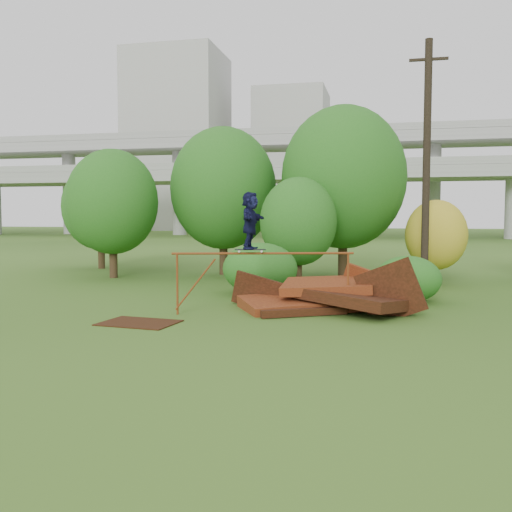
% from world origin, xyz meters
% --- Properties ---
extents(ground, '(240.00, 240.00, 0.00)m').
position_xyz_m(ground, '(0.00, 0.00, 0.00)').
color(ground, '#2D5116').
rests_on(ground, ground).
extents(scrap_pile, '(5.91, 3.64, 2.01)m').
position_xyz_m(scrap_pile, '(1.16, 2.50, 0.40)').
color(scrap_pile, '#49170D').
rests_on(scrap_pile, ground).
extents(grind_rail, '(4.95, 1.39, 1.74)m').
position_xyz_m(grind_rail, '(-0.48, 1.50, 1.40)').
color(grind_rail, brown).
rests_on(grind_rail, ground).
extents(skateboard, '(0.90, 0.45, 0.09)m').
position_xyz_m(skateboard, '(-0.83, 1.41, 1.82)').
color(skateboard, black).
rests_on(skateboard, grind_rail).
extents(skater, '(0.51, 1.50, 1.60)m').
position_xyz_m(skater, '(-0.83, 1.41, 2.64)').
color(skater, '#101235').
rests_on(skater, skateboard).
extents(flat_plate, '(2.05, 1.57, 0.03)m').
position_xyz_m(flat_plate, '(-3.30, -0.60, 0.01)').
color(flat_plate, black).
rests_on(flat_plate, ground).
extents(tree_0, '(4.06, 4.06, 5.73)m').
position_xyz_m(tree_0, '(-9.00, 9.28, 3.39)').
color(tree_0, black).
rests_on(tree_0, ground).
extents(tree_1, '(4.98, 4.98, 6.92)m').
position_xyz_m(tree_1, '(-4.60, 11.77, 4.06)').
color(tree_1, black).
rests_on(tree_1, ground).
extents(tree_2, '(3.05, 3.05, 4.30)m').
position_xyz_m(tree_2, '(-0.52, 8.33, 2.54)').
color(tree_2, black).
rests_on(tree_2, ground).
extents(tree_3, '(5.50, 5.50, 7.63)m').
position_xyz_m(tree_3, '(1.00, 11.55, 4.46)').
color(tree_3, black).
rests_on(tree_3, ground).
extents(tree_4, '(2.48, 2.48, 3.42)m').
position_xyz_m(tree_4, '(4.87, 10.09, 1.99)').
color(tree_4, black).
rests_on(tree_4, ground).
extents(tree_6, '(3.96, 3.96, 5.54)m').
position_xyz_m(tree_6, '(-11.72, 13.31, 3.25)').
color(tree_6, black).
rests_on(tree_6, ground).
extents(shrub_left, '(2.64, 2.44, 1.83)m').
position_xyz_m(shrub_left, '(-1.42, 5.37, 0.92)').
color(shrub_left, '#164F15').
rests_on(shrub_left, ground).
extents(shrub_right, '(2.11, 1.93, 1.49)m').
position_xyz_m(shrub_right, '(3.58, 4.65, 0.75)').
color(shrub_right, '#164F15').
rests_on(shrub_right, ground).
extents(utility_pole, '(1.40, 0.28, 9.28)m').
position_xyz_m(utility_pole, '(4.31, 8.30, 4.71)').
color(utility_pole, black).
rests_on(utility_pole, ground).
extents(freeway_overpass, '(160.00, 15.00, 13.70)m').
position_xyz_m(freeway_overpass, '(0.00, 62.92, 10.32)').
color(freeway_overpass, gray).
rests_on(freeway_overpass, ground).
extents(building_left, '(18.00, 16.00, 35.00)m').
position_xyz_m(building_left, '(-38.00, 95.00, 17.50)').
color(building_left, '#9E9E99').
rests_on(building_left, ground).
extents(building_right, '(14.00, 14.00, 28.00)m').
position_xyz_m(building_right, '(-16.00, 102.00, 14.00)').
color(building_right, '#9E9E99').
rests_on(building_right, ground).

